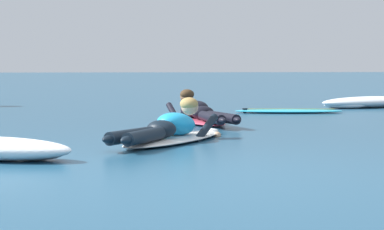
{
  "coord_description": "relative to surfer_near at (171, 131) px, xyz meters",
  "views": [
    {
      "loc": [
        -0.39,
        -6.16,
        0.89
      ],
      "look_at": [
        0.83,
        4.42,
        0.19
      ],
      "focal_mm": 73.39,
      "sensor_mm": 36.0,
      "label": 1
    }
  ],
  "objects": [
    {
      "name": "surfer_far",
      "position": [
        0.65,
        2.77,
        0.0
      ],
      "size": [
        0.96,
        2.63,
        0.53
      ],
      "color": "#E54C66",
      "rests_on": "ground"
    },
    {
      "name": "drifting_surfboard",
      "position": [
        2.55,
        4.99,
        -0.1
      ],
      "size": [
        1.99,
        0.77,
        0.16
      ],
      "color": "#2DB2D1",
      "rests_on": "ground"
    },
    {
      "name": "whitewater_mid_right",
      "position": [
        4.65,
        6.48,
        -0.03
      ],
      "size": [
        2.44,
        1.33,
        0.23
      ],
      "color": "white",
      "rests_on": "ground"
    },
    {
      "name": "surfer_near",
      "position": [
        0.0,
        0.0,
        0.0
      ],
      "size": [
        1.66,
        2.35,
        0.54
      ],
      "color": "white",
      "rests_on": "ground"
    },
    {
      "name": "ground_plane",
      "position": [
        -0.38,
        7.38,
        -0.13
      ],
      "size": [
        120.0,
        120.0,
        0.0
      ],
      "primitive_type": "plane",
      "color": "navy"
    }
  ]
}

